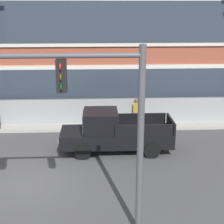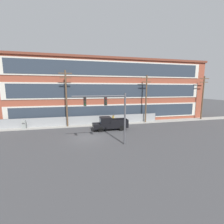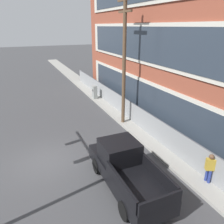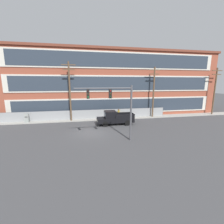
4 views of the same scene
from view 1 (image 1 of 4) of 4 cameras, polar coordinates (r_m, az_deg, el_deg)
name	(u,v)px [view 1 (image 1 of 4)]	position (r m, az deg, el deg)	size (l,w,h in m)	color
ground_plane	(29,185)	(14.55, -13.66, -11.68)	(160.00, 160.00, 0.00)	#424244
sidewalk_building_side	(50,126)	(20.83, -10.27, -2.25)	(80.00, 1.87, 0.16)	#9E9B93
brick_mill_building	(130,19)	(25.03, 3.08, 15.20)	(40.08, 9.50, 12.11)	brown
chain_link_fence	(15,113)	(21.08, -15.78, -0.15)	(31.42, 0.06, 1.69)	gray
traffic_signal_mast	(81,105)	(9.66, -5.19, 1.09)	(5.86, 0.43, 5.92)	#4C4C51
pickup_truck_black	(114,133)	(16.84, 0.26, -3.45)	(5.51, 2.02, 2.09)	black
pedestrian_near_cabinet	(136,110)	(20.50, 4.05, 0.31)	(0.39, 0.46, 1.69)	navy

